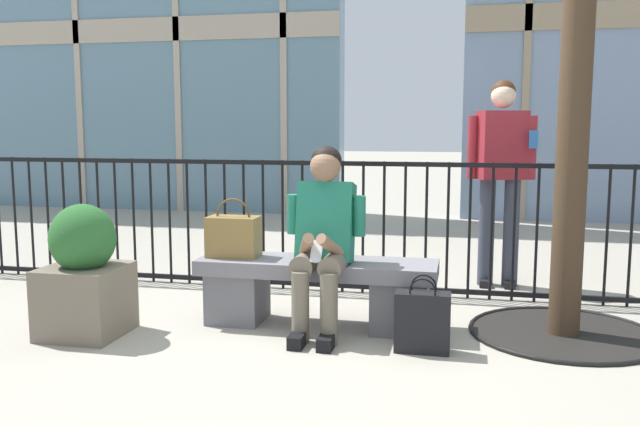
% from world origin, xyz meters
% --- Properties ---
extents(ground_plane, '(60.00, 60.00, 0.00)m').
position_xyz_m(ground_plane, '(0.00, 0.00, 0.00)').
color(ground_plane, '#A8A091').
extents(stone_bench, '(1.60, 0.44, 0.45)m').
position_xyz_m(stone_bench, '(0.00, 0.00, 0.27)').
color(stone_bench, slate).
rests_on(stone_bench, ground).
extents(seated_person_with_phone, '(0.52, 0.66, 1.21)m').
position_xyz_m(seated_person_with_phone, '(0.07, -0.13, 0.65)').
color(seated_person_with_phone, '#6B6051').
rests_on(seated_person_with_phone, ground).
extents(handbag_on_bench, '(0.35, 0.20, 0.40)m').
position_xyz_m(handbag_on_bench, '(-0.58, -0.01, 0.60)').
color(handbag_on_bench, olive).
rests_on(handbag_on_bench, stone_bench).
extents(shopping_bag, '(0.33, 0.15, 0.46)m').
position_xyz_m(shopping_bag, '(0.73, -0.38, 0.19)').
color(shopping_bag, black).
rests_on(shopping_bag, ground).
extents(bystander_at_railing, '(0.55, 0.34, 1.71)m').
position_xyz_m(bystander_at_railing, '(1.24, 1.45, 1.00)').
color(bystander_at_railing, '#383D4C').
rests_on(bystander_at_railing, ground).
extents(plaza_railing, '(8.99, 0.04, 1.06)m').
position_xyz_m(plaza_railing, '(0.00, 0.95, 0.54)').
color(plaza_railing, black).
rests_on(plaza_railing, ground).
extents(planter, '(0.49, 0.49, 0.85)m').
position_xyz_m(planter, '(-1.41, -0.51, 0.39)').
color(planter, '#726656').
rests_on(planter, ground).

